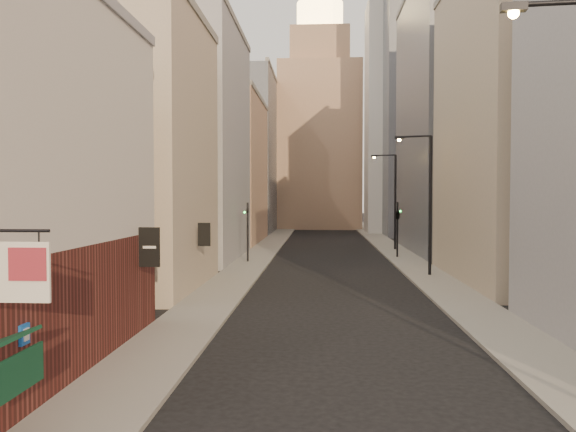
# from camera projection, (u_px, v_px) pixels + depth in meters

# --- Properties ---
(sidewalk_left) EXTENTS (3.00, 140.00, 0.15)m
(sidewalk_left) POSITION_uv_depth(u_px,v_px,m) (269.00, 245.00, 62.14)
(sidewalk_left) COLOR gray
(sidewalk_left) RESTS_ON ground
(sidewalk_right) EXTENTS (3.00, 140.00, 0.15)m
(sidewalk_right) POSITION_uv_depth(u_px,v_px,m) (387.00, 246.00, 61.39)
(sidewalk_right) COLOR gray
(sidewalk_right) RESTS_ON ground
(left_bldg_beige) EXTENTS (8.00, 12.00, 16.00)m
(left_bldg_beige) POSITION_uv_depth(u_px,v_px,m) (132.00, 154.00, 33.24)
(left_bldg_beige) COLOR #BCA88D
(left_bldg_beige) RESTS_ON ground
(left_bldg_grey) EXTENTS (8.00, 16.00, 20.00)m
(left_bldg_grey) POSITION_uv_depth(u_px,v_px,m) (193.00, 145.00, 49.13)
(left_bldg_grey) COLOR gray
(left_bldg_grey) RESTS_ON ground
(left_bldg_tan) EXTENTS (8.00, 18.00, 17.00)m
(left_bldg_tan) POSITION_uv_depth(u_px,v_px,m) (227.00, 171.00, 67.15)
(left_bldg_tan) COLOR tan
(left_bldg_tan) RESTS_ON ground
(left_bldg_wingrid) EXTENTS (8.00, 20.00, 24.00)m
(left_bldg_wingrid) POSITION_uv_depth(u_px,v_px,m) (249.00, 155.00, 86.98)
(left_bldg_wingrid) COLOR gray
(left_bldg_wingrid) RESTS_ON ground
(right_bldg_beige) EXTENTS (8.00, 16.00, 20.00)m
(right_bldg_beige) POSITION_uv_depth(u_px,v_px,m) (522.00, 126.00, 35.78)
(right_bldg_beige) COLOR #BCA88D
(right_bldg_beige) RESTS_ON ground
(right_bldg_wingrid) EXTENTS (8.00, 20.00, 26.00)m
(right_bldg_wingrid) POSITION_uv_depth(u_px,v_px,m) (450.00, 121.00, 55.63)
(right_bldg_wingrid) COLOR gray
(right_bldg_wingrid) RESTS_ON ground
(highrise) EXTENTS (21.00, 23.00, 51.20)m
(highrise) POSITION_uv_depth(u_px,v_px,m) (448.00, 60.00, 82.78)
(highrise) COLOR gray
(highrise) RESTS_ON ground
(clock_tower) EXTENTS (14.00, 14.00, 44.90)m
(clock_tower) POSITION_uv_depth(u_px,v_px,m) (320.00, 127.00, 98.12)
(clock_tower) COLOR tan
(clock_tower) RESTS_ON ground
(white_tower) EXTENTS (8.00, 8.00, 41.50)m
(white_tower) POSITION_uv_depth(u_px,v_px,m) (393.00, 108.00, 83.48)
(white_tower) COLOR silver
(white_tower) RESTS_ON ground
(streetlamp_mid) EXTENTS (2.47, 0.92, 9.69)m
(streetlamp_mid) POSITION_uv_depth(u_px,v_px,m) (427.00, 196.00, 38.29)
(streetlamp_mid) COLOR black
(streetlamp_mid) RESTS_ON ground
(streetlamp_far) EXTENTS (2.53, 0.74, 9.75)m
(streetlamp_far) POSITION_uv_depth(u_px,v_px,m) (393.00, 196.00, 56.81)
(streetlamp_far) COLOR black
(streetlamp_far) RESTS_ON ground
(traffic_light_left) EXTENTS (0.60, 0.55, 5.00)m
(traffic_light_left) POSITION_uv_depth(u_px,v_px,m) (248.00, 219.00, 46.16)
(traffic_light_left) COLOR black
(traffic_light_left) RESTS_ON ground
(traffic_light_right) EXTENTS (0.69, 0.69, 5.00)m
(traffic_light_right) POSITION_uv_depth(u_px,v_px,m) (397.00, 214.00, 49.61)
(traffic_light_right) COLOR black
(traffic_light_right) RESTS_ON ground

